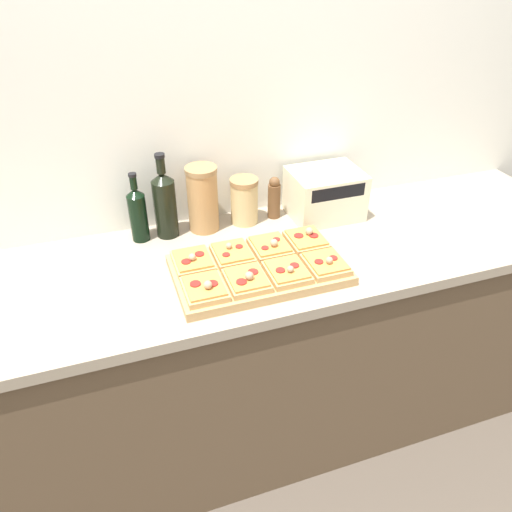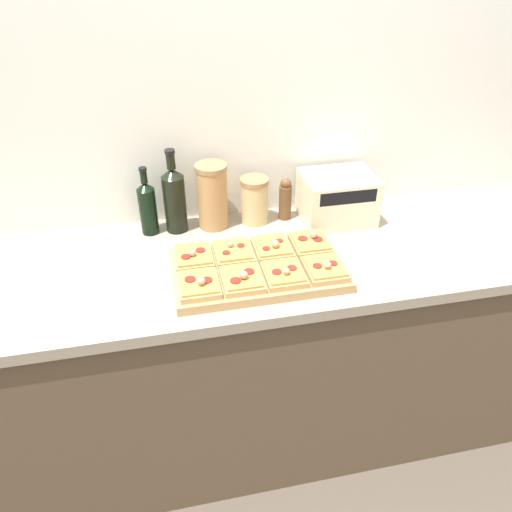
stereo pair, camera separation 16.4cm
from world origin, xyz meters
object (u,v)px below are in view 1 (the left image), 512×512
Objects in this scene: wine_bottle at (165,203)px; grain_jar_short at (244,201)px; cutting_board at (259,270)px; toaster_oven at (325,194)px; olive_oil_bottle at (138,213)px; grain_jar_tall at (203,199)px; pepper_mill at (274,198)px.

grain_jar_short is (0.30, 0.00, -0.04)m from wine_bottle.
toaster_oven is (0.37, 0.30, 0.08)m from cutting_board.
wine_bottle reaches higher than olive_oil_bottle.
grain_jar_tall is (0.14, 0.00, -0.01)m from wine_bottle.
cutting_board is at bearing -117.77° from pepper_mill.
grain_jar_short is (0.40, 0.00, -0.02)m from olive_oil_bottle.
wine_bottle is at bearing 180.00° from pepper_mill.
cutting_board is 3.09× the size of grain_jar_short.
pepper_mill is at bearing 0.00° from grain_jar_short.
pepper_mill is at bearing 0.00° from wine_bottle.
wine_bottle is at bearing 0.00° from olive_oil_bottle.
toaster_oven is (0.31, -0.05, 0.00)m from grain_jar_short.
wine_bottle is 0.42m from pepper_mill.
cutting_board is at bearing -141.43° from toaster_oven.
olive_oil_bottle is at bearing 180.00° from grain_jar_tall.
toaster_oven is (0.71, -0.05, -0.02)m from olive_oil_bottle.
cutting_board is 2.14× the size of olive_oil_bottle.
wine_bottle is (-0.24, 0.35, 0.11)m from cutting_board.
grain_jar_short is at bearing 0.00° from wine_bottle.
toaster_oven is at bearing -5.76° from grain_jar_tall.
wine_bottle is at bearing 180.00° from grain_jar_short.
pepper_mill is at bearing 62.23° from cutting_board.
wine_bottle is (0.10, 0.00, 0.02)m from olive_oil_bottle.
grain_jar_tall is 0.48m from toaster_oven.
grain_jar_tall is at bearing 180.00° from pepper_mill.
pepper_mill is 0.58× the size of toaster_oven.
grain_jar_short is 0.12m from pepper_mill.
olive_oil_bottle is 1.04× the size of grain_jar_tall.
grain_jar_short reaches higher than cutting_board.
wine_bottle reaches higher than grain_jar_tall.
pepper_mill is at bearing 166.09° from toaster_oven.
grain_jar_tall is (0.24, 0.00, 0.02)m from olive_oil_bottle.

